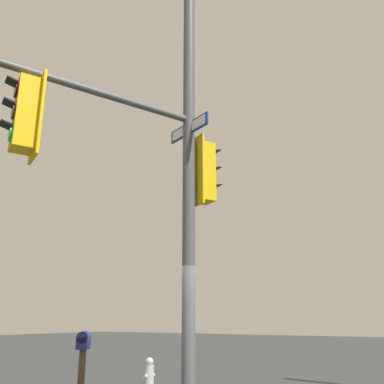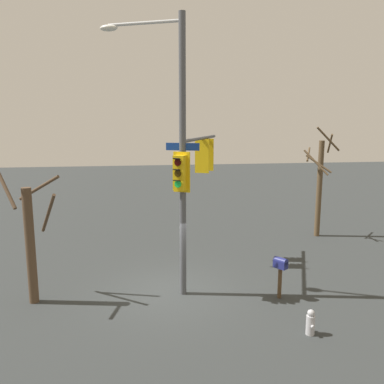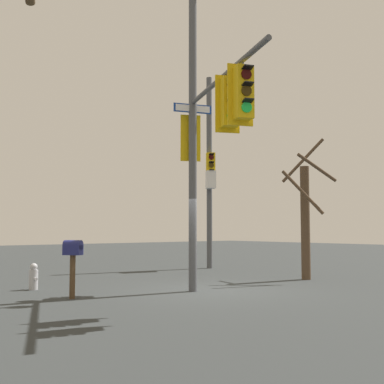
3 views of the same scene
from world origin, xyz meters
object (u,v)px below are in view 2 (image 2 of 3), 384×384
bare_tree_across_street (30,238)px  mailbox (280,266)px  bare_tree_behind_pole (319,184)px  fire_hydrant (310,323)px

bare_tree_across_street → mailbox: bearing=-96.2°
bare_tree_behind_pole → fire_hydrant: bearing=153.6°
bare_tree_behind_pole → mailbox: bearing=146.1°
mailbox → bare_tree_behind_pole: size_ratio=0.25×
fire_hydrant → bare_tree_across_street: bearing=68.4°
mailbox → bare_tree_behind_pole: bare_tree_behind_pole is taller
fire_hydrant → bare_tree_behind_pole: 10.28m
bare_tree_behind_pole → bare_tree_across_street: size_ratio=1.14×
fire_hydrant → bare_tree_across_street: size_ratio=0.15×
fire_hydrant → bare_tree_across_street: (3.18, 8.04, 1.80)m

